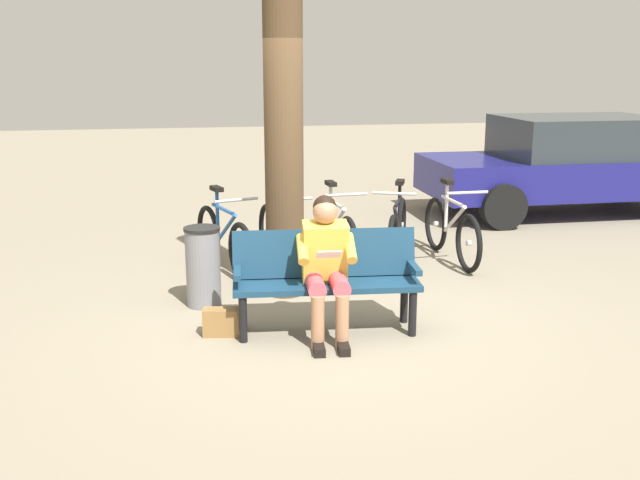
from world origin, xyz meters
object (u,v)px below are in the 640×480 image
handbag (221,322)px  bicycle_red (451,230)px  litter_bin (203,267)px  person_reading (326,261)px  bicycle_green (397,231)px  bicycle_blue (224,240)px  bench (326,273)px  bicycle_black (335,233)px  parked_car (569,163)px  bicycle_purple (280,239)px  tree_trunk (283,103)px

handbag → bicycle_red: 3.43m
litter_bin → person_reading: bearing=134.8°
bicycle_green → bicycle_blue: bearing=-66.0°
bench → bicycle_green: (-1.26, -2.03, -0.15)m
bicycle_black → parked_car: size_ratio=0.40×
bicycle_red → bench: bearing=-45.2°
person_reading → litter_bin: (0.99, -1.00, -0.28)m
handbag → bicycle_blue: size_ratio=0.18×
bicycle_purple → parked_car: size_ratio=0.40×
handbag → bicycle_black: (-1.44, -2.08, 0.24)m
parked_car → tree_trunk: bearing=34.0°
litter_bin → bench: bearing=140.7°
handbag → bicycle_purple: bearing=-112.0°
handbag → bicycle_red: size_ratio=0.18×
bench → bicycle_red: 2.73m
person_reading → handbag: person_reading is taller
bicycle_red → parked_car: 3.61m
tree_trunk → litter_bin: 1.74m
handbag → bicycle_purple: (-0.78, -1.92, 0.24)m
bicycle_blue → bicycle_red: bearing=72.5°
bicycle_black → parked_car: bearing=113.7°
handbag → litter_bin: 0.89m
bench → handbag: 0.99m
bicycle_blue → person_reading: bearing=1.5°
bicycle_purple → bench: bearing=-4.3°
bicycle_purple → bicycle_blue: bearing=-103.6°
bicycle_red → bicycle_blue: 2.64m
bicycle_black → bicycle_purple: same height
bicycle_black → litter_bin: bearing=-55.6°
bicycle_green → litter_bin: bearing=-39.8°
litter_bin → bicycle_green: 2.57m
handbag → litter_bin: litter_bin is taller
bicycle_green → parked_car: parked_car is taller
person_reading → handbag: bearing=-5.3°
bicycle_red → bicycle_black: (1.37, -0.13, 0.00)m
person_reading → bicycle_black: person_reading is taller
bench → bicycle_blue: 2.12m
handbag → bicycle_blue: bearing=-94.7°
person_reading → tree_trunk: tree_trunk is taller
bench → litter_bin: size_ratio=2.12×
person_reading → bicycle_green: size_ratio=0.76×
bicycle_green → person_reading: bearing=-7.8°
bicycle_red → litter_bin: bearing=-70.1°
bicycle_black → person_reading: bearing=-18.3°
litter_bin → bicycle_blue: 1.17m
bicycle_black → bicycle_purple: bearing=-80.7°
person_reading → bicycle_red: person_reading is taller
bicycle_black → bench: bearing=-18.6°
tree_trunk → bicycle_green: bearing=-146.7°
litter_bin → bicycle_black: (-1.55, -1.25, -0.03)m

